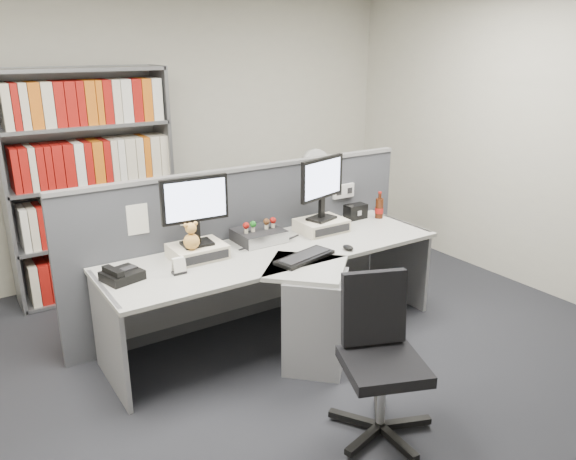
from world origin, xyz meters
TOP-DOWN VIEW (x-y plane):
  - ground at (0.00, 0.00)m, footprint 5.50×5.50m
  - room_shell at (0.00, 0.00)m, footprint 5.04×5.54m
  - partition at (0.00, 1.25)m, footprint 3.00×0.08m
  - desk at (0.00, 0.60)m, footprint 2.60×1.20m
  - monitor_riser_left at (-0.56, 0.98)m, footprint 0.38×0.31m
  - monitor_riser_right at (0.54, 0.98)m, footprint 0.38×0.31m
  - monitor_left at (-0.56, 0.98)m, footprint 0.49×0.17m
  - monitor_right at (0.54, 0.98)m, footprint 0.49×0.22m
  - desktop_pc at (-0.01, 1.05)m, footprint 0.35×0.32m
  - figurines at (-0.01, 1.03)m, footprint 0.29×0.05m
  - keyboard at (0.07, 0.54)m, footprint 0.50×0.28m
  - mouse at (0.45, 0.51)m, footprint 0.06×0.10m
  - desk_phone at (-1.14, 0.88)m, footprint 0.27×0.26m
  - desk_calendar at (-0.79, 0.78)m, footprint 0.09×0.07m
  - plush_toy at (-0.63, 0.91)m, footprint 0.11×0.11m
  - speaker at (1.00, 1.09)m, footprint 0.19×0.11m
  - cola_bottle at (1.18, 1.00)m, footprint 0.07×0.07m
  - shelving_unit at (-0.90, 2.44)m, footprint 1.41×0.40m
  - filing_cabinet at (1.20, 1.99)m, footprint 0.45×0.61m
  - desk_fan at (1.20, 1.99)m, footprint 0.29×0.17m
  - office_chair at (-0.08, -0.43)m, footprint 0.61×0.62m

SIDE VIEW (x-z plane):
  - ground at x=0.00m, z-range 0.00..0.00m
  - filing_cabinet at x=1.20m, z-range 0.00..0.70m
  - desk at x=0.00m, z-range 0.10..0.82m
  - office_chair at x=-0.08m, z-range 0.03..0.96m
  - partition at x=0.00m, z-range 0.01..1.29m
  - keyboard at x=0.07m, z-range 0.72..0.75m
  - mouse at x=0.45m, z-range 0.72..0.76m
  - desk_phone at x=-1.14m, z-range 0.71..0.81m
  - desktop_pc at x=-0.01m, z-range 0.72..0.81m
  - desk_calendar at x=-0.79m, z-range 0.71..0.82m
  - monitor_riser_left at x=-0.56m, z-range 0.72..0.82m
  - monitor_riser_right at x=0.54m, z-range 0.72..0.82m
  - speaker at x=1.00m, z-range 0.72..0.85m
  - cola_bottle at x=1.18m, z-range 0.69..0.93m
  - figurines at x=-0.01m, z-range 0.82..0.91m
  - plush_toy at x=-0.63m, z-range 0.81..1.00m
  - shelving_unit at x=-0.90m, z-range -0.02..1.98m
  - desk_fan at x=1.20m, z-range 0.76..1.24m
  - monitor_left at x=-0.56m, z-range 0.87..1.36m
  - monitor_right at x=0.54m, z-range 0.87..1.38m
  - room_shell at x=0.00m, z-range 0.43..3.15m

